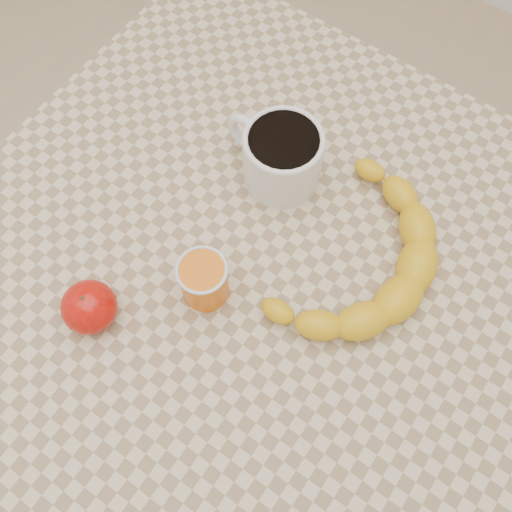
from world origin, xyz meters
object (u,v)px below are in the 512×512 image
Objects in this scene: coffee_mug at (281,155)px; orange_juice_glass at (204,280)px; table at (256,286)px; banana at (357,258)px; apple at (89,307)px.

coffee_mug is 0.19m from orange_juice_glass.
banana reaches higher than table.
orange_juice_glass is at bearing -112.94° from table.
table is at bearing -68.86° from coffee_mug.
table is 0.19m from coffee_mug.
banana is at bearing 45.11° from orange_juice_glass.
coffee_mug is at bearing 111.14° from table.
coffee_mug reaches higher than orange_juice_glass.
table is 0.24m from apple.
coffee_mug reaches higher than table.
apple reaches higher than banana.
coffee_mug reaches higher than apple.
table is at bearing -139.86° from banana.
banana is (0.13, 0.14, -0.01)m from orange_juice_glass.
apple is 0.33m from banana.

